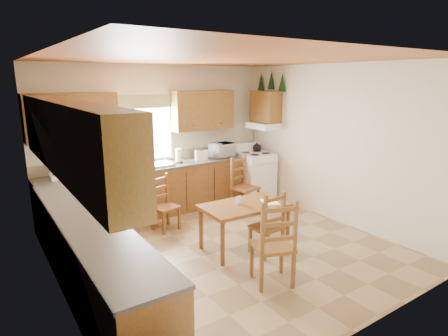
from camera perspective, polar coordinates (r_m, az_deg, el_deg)
floor at (r=5.63m, az=0.46°, el=-12.27°), size 4.50×4.50×0.00m
ceiling at (r=5.08m, az=0.52°, el=16.36°), size 4.50×4.50×0.00m
wall_left at (r=4.36m, az=-24.67°, el=-2.27°), size 4.50×4.50×0.00m
wall_right at (r=6.71m, az=16.55°, el=3.50°), size 4.50×4.50×0.00m
wall_back at (r=7.13m, az=-9.87°, el=4.40°), size 4.50×4.50×0.00m
wall_front at (r=3.63m, az=21.15°, el=-4.92°), size 4.50×4.50×0.00m
lower_cab_back at (r=6.91m, az=-11.37°, el=-3.68°), size 3.75×0.60×0.88m
lower_cab_left at (r=4.59m, az=-19.43°, el=-13.21°), size 0.60×3.60×0.88m
counter_back at (r=6.80m, az=-11.55°, el=0.03°), size 3.75×0.63×0.04m
counter_left at (r=4.41m, az=-19.89°, el=-7.83°), size 0.63×3.60×0.04m
backsplash at (r=7.04m, az=-12.51°, el=1.35°), size 3.75×0.01×0.18m
upper_cab_back_left at (r=6.43m, az=-22.17°, el=7.21°), size 1.41×0.33×0.75m
upper_cab_back_right at (r=7.32m, az=-3.26°, el=8.79°), size 1.25×0.33×0.75m
upper_cab_left at (r=4.15m, az=-22.74°, el=4.30°), size 0.33×3.60×0.75m
upper_cab_stove at (r=7.67m, az=6.37°, el=9.28°), size 0.33×0.62×0.62m
range_hood at (r=7.68m, az=6.01°, el=6.44°), size 0.44×0.62×0.12m
window_frame at (r=6.96m, az=-12.09°, el=5.75°), size 1.13×0.02×1.18m
window_pane at (r=6.95m, az=-12.08°, el=5.75°), size 1.05×0.01×1.10m
window_valance at (r=6.88m, az=-12.20°, el=9.86°), size 1.19×0.01×0.24m
sink_basin at (r=6.81m, az=-10.98°, el=0.44°), size 0.75×0.45×0.04m
pine_decal_a at (r=7.50m, az=8.87°, el=12.78°), size 0.22×0.22×0.36m
pine_decal_b at (r=7.74m, az=7.23°, el=13.14°), size 0.22×0.22×0.36m
pine_decal_c at (r=7.98m, az=5.67°, el=12.90°), size 0.22×0.22×0.36m
stove at (r=7.81m, az=4.80°, el=-1.26°), size 0.69×0.71×0.94m
coffeemaker at (r=6.34m, az=-24.15°, el=-0.04°), size 0.22×0.26×0.35m
paper_towel at (r=6.99m, az=-6.94°, el=1.84°), size 0.14×0.14×0.26m
toaster at (r=7.22m, az=-3.48°, el=1.96°), size 0.26×0.21×0.18m
microwave at (r=7.50m, az=-0.28°, el=2.76°), size 0.51×0.41×0.27m
dining_table at (r=5.56m, az=3.19°, el=-8.80°), size 1.29×0.77×0.67m
chair_near_left at (r=5.35m, az=6.53°, el=-8.30°), size 0.39×0.38×0.93m
chair_near_right at (r=4.61m, az=7.42°, el=-10.94°), size 0.58×0.57×1.09m
chair_far_left at (r=6.23m, az=-8.93°, el=-5.38°), size 0.45×0.43×0.90m
chair_far_right at (r=7.05m, az=3.24°, el=-2.51°), size 0.50×0.49×1.02m
table_paper at (r=5.57m, az=7.01°, el=-5.13°), size 0.32×0.36×0.00m
table_card at (r=5.43m, az=2.21°, el=-4.93°), size 0.09×0.03×0.12m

